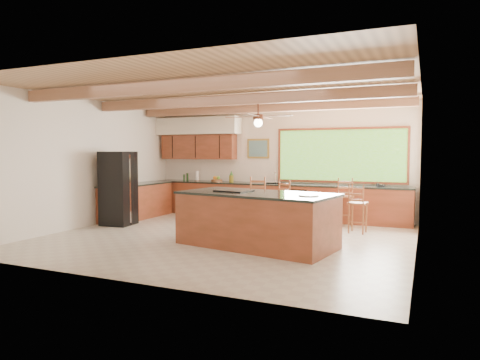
% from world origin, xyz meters
% --- Properties ---
extents(ground, '(7.20, 7.20, 0.00)m').
position_xyz_m(ground, '(0.00, 0.00, 0.00)').
color(ground, beige).
rests_on(ground, ground).
extents(room_shell, '(7.27, 6.54, 3.02)m').
position_xyz_m(room_shell, '(-0.17, 0.65, 2.21)').
color(room_shell, silver).
rests_on(room_shell, ground).
extents(counter_run, '(7.12, 3.10, 1.23)m').
position_xyz_m(counter_run, '(-0.82, 2.52, 0.46)').
color(counter_run, brown).
rests_on(counter_run, ground).
extents(island, '(3.07, 1.83, 1.03)m').
position_xyz_m(island, '(0.85, -0.49, 0.50)').
color(island, brown).
rests_on(island, ground).
extents(refrigerator, '(0.75, 0.74, 1.77)m').
position_xyz_m(refrigerator, '(-3.05, 0.37, 0.88)').
color(refrigerator, black).
rests_on(refrigerator, ground).
extents(bar_stool_a, '(0.50, 0.50, 1.18)m').
position_xyz_m(bar_stool_a, '(0.10, 1.54, 0.70)').
color(bar_stool_a, brown).
rests_on(bar_stool_a, ground).
extents(bar_stool_b, '(0.50, 0.50, 1.10)m').
position_xyz_m(bar_stool_b, '(0.74, 1.86, 0.65)').
color(bar_stool_b, brown).
rests_on(bar_stool_b, ground).
extents(bar_stool_c, '(0.55, 0.55, 1.16)m').
position_xyz_m(bar_stool_c, '(1.93, 2.39, 0.69)').
color(bar_stool_c, brown).
rests_on(bar_stool_c, ground).
extents(bar_stool_d, '(0.42, 0.42, 1.07)m').
position_xyz_m(bar_stool_d, '(2.39, 1.54, 0.64)').
color(bar_stool_d, brown).
rests_on(bar_stool_d, ground).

